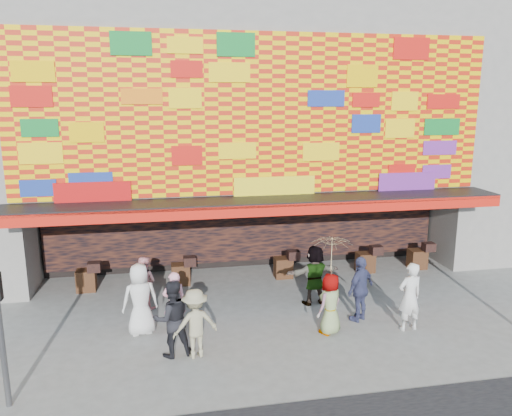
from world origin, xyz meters
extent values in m
plane|color=slate|center=(0.00, 0.00, 0.00)|extent=(90.00, 90.00, 0.00)
cube|color=gray|center=(0.00, 8.00, 6.50)|extent=(15.00, 8.00, 7.00)
cube|color=black|center=(0.00, 9.00, 1.50)|extent=(15.00, 6.00, 3.00)
cube|color=gray|center=(-7.30, 5.00, 1.50)|extent=(0.40, 2.00, 3.00)
cube|color=gray|center=(7.30, 5.00, 1.50)|extent=(0.40, 2.00, 3.00)
cube|color=black|center=(0.00, 3.40, 3.00)|extent=(15.20, 1.60, 0.12)
cube|color=red|center=(0.00, 2.62, 2.85)|extent=(15.20, 0.04, 0.35)
cube|color=#F0BD00|center=(0.00, 3.96, 5.55)|extent=(14.80, 0.08, 4.90)
cube|color=black|center=(0.00, 5.85, 1.55)|extent=(14.00, 0.25, 2.50)
cylinder|color=#59595B|center=(-6.20, -1.50, 1.50)|extent=(0.12, 0.12, 3.00)
imported|color=silver|center=(-3.66, 1.22, 0.96)|extent=(1.05, 0.80, 1.92)
imported|color=pink|center=(-2.79, 1.18, 0.83)|extent=(0.67, 0.50, 1.66)
imported|color=black|center=(-2.88, -0.07, 0.95)|extent=(1.04, 0.88, 1.89)
imported|color=#9B9471|center=(-2.35, -0.23, 0.85)|extent=(1.20, 0.85, 1.70)
imported|color=#393D64|center=(2.27, 0.92, 0.93)|extent=(1.15, 0.98, 1.85)
imported|color=gray|center=(1.38, 2.25, 0.91)|extent=(1.74, 0.74, 1.81)
imported|color=gray|center=(1.20, 0.33, 0.82)|extent=(0.95, 0.87, 1.63)
imported|color=silver|center=(3.33, 0.13, 0.93)|extent=(0.73, 0.53, 1.87)
imported|color=pink|center=(-3.63, 2.92, 0.79)|extent=(0.97, 0.92, 1.57)
imported|color=#D6C087|center=(1.20, 0.33, 2.17)|extent=(1.06, 1.08, 0.93)
cylinder|color=#4C3326|center=(1.20, 0.33, 1.25)|extent=(0.02, 0.02, 1.00)
camera|label=1|loc=(-2.98, -11.24, 6.09)|focal=35.00mm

